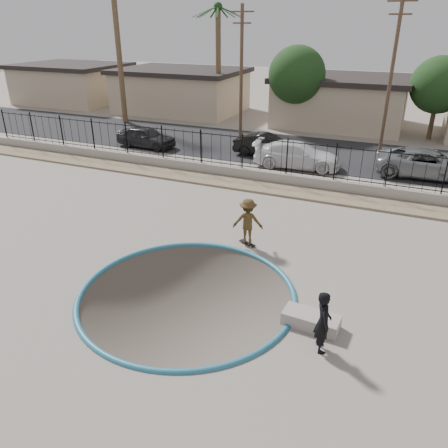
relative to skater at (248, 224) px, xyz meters
name	(u,v)px	position (x,y,z in m)	size (l,w,h in m)	color
ground	(292,193)	(-0.56, 9.00, -2.00)	(120.00, 120.00, 2.20)	gray
bowl_pit	(187,294)	(-0.56, -4.00, -0.90)	(6.84, 6.84, 1.80)	#4A4239
coping_ring	(187,294)	(-0.56, -4.00, -0.90)	(7.04, 7.04, 0.20)	teal
rock_strip	(279,190)	(-0.56, 6.20, -0.85)	(42.00, 1.60, 0.11)	tan
retaining_wall	(286,179)	(-0.56, 7.30, -0.60)	(42.00, 0.45, 0.60)	#A1978D
fence	(287,157)	(-0.56, 7.30, 0.60)	(40.00, 0.04, 1.80)	black
street	(313,152)	(-0.56, 14.00, -0.89)	(90.00, 8.00, 0.04)	black
house_west_far	(73,83)	(-28.56, 23.50, 1.07)	(10.60, 8.60, 3.90)	#C2AD8B
house_west	(181,90)	(-15.56, 23.50, 1.07)	(11.60, 8.60, 3.90)	#C2AD8B
house_center	(341,100)	(-0.56, 23.50, 1.07)	(10.60, 8.60, 3.90)	#C2AD8B
palm_left	(116,20)	(-17.56, 17.00, 7.05)	(2.30, 2.30, 11.30)	brown
palm_mid	(218,38)	(-10.56, 21.00, 5.78)	(2.30, 2.30, 9.30)	brown
utility_pole_left	(241,71)	(-6.56, 16.00, 3.80)	(1.70, 0.24, 9.00)	#473323
utility_pole_mid	(391,74)	(3.44, 16.00, 4.05)	(1.70, 0.24, 9.50)	#473323
street_tree_left	(297,75)	(-3.56, 20.00, 3.29)	(4.32, 4.32, 6.36)	#473323
street_tree_mid	(439,85)	(6.44, 21.00, 2.93)	(3.96, 3.96, 5.83)	#473323
skater	(248,224)	(0.00, 0.00, 0.00)	(1.17, 0.67, 1.81)	brown
skateboard	(247,243)	(0.00, 0.00, -0.85)	(0.78, 0.48, 0.07)	black
videographer	(323,322)	(3.89, -4.85, -0.01)	(0.65, 0.43, 1.78)	black
concrete_ledge	(311,320)	(3.44, -4.00, -0.70)	(1.60, 0.70, 0.40)	#A29790
car_a	(146,137)	(-11.43, 10.73, -0.16)	(1.67, 4.15, 1.41)	black
car_b	(267,145)	(-3.19, 12.00, -0.18)	(1.45, 4.16, 1.37)	black
car_c	(297,155)	(-0.78, 10.40, -0.13)	(2.07, 5.10, 1.48)	white
car_d	(428,163)	(6.31, 11.56, -0.10)	(2.53, 5.50, 1.53)	gray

